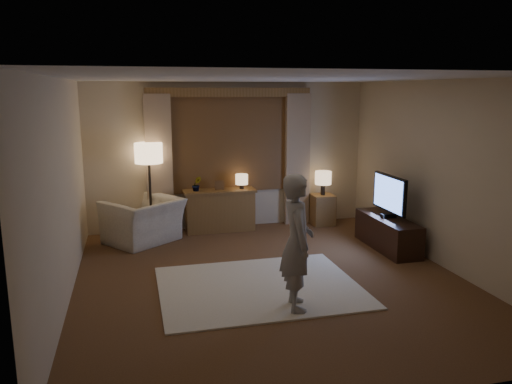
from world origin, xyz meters
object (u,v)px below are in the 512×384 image
object	(u,v)px
side_table	(322,210)
person	(297,242)
sideboard	(220,211)
tv_stand	(387,233)
armchair	(144,221)

from	to	relation	value
side_table	person	xyz separation A→B (m)	(-1.65, -3.37, 0.51)
person	sideboard	bearing A→B (deg)	12.72
tv_stand	person	world-z (taller)	person
armchair	sideboard	bearing A→B (deg)	158.11
sideboard	tv_stand	bearing A→B (deg)	-34.81
sideboard	armchair	bearing A→B (deg)	-163.96
person	tv_stand	bearing A→B (deg)	-41.97
tv_stand	person	distance (m)	2.80
side_table	person	distance (m)	3.78
side_table	person	bearing A→B (deg)	-116.06
tv_stand	person	bearing A→B (deg)	-140.11
side_table	tv_stand	distance (m)	1.67
armchair	side_table	size ratio (longest dim) A/B	1.97
sideboard	person	distance (m)	3.46
sideboard	side_table	size ratio (longest dim) A/B	2.14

